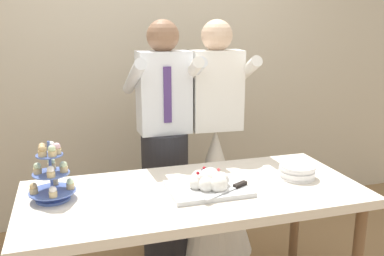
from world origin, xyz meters
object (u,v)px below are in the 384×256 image
(cupcake_stand, at_px, (51,175))
(person_groom, at_px, (165,156))
(dessert_table, at_px, (194,203))
(main_cake_tray, at_px, (209,183))
(person_bride, at_px, (215,174))
(plate_stack, at_px, (297,171))

(cupcake_stand, relative_size, person_groom, 0.18)
(dessert_table, bearing_deg, main_cake_tray, -25.69)
(person_groom, xyz_separation_m, person_bride, (0.36, -0.01, -0.16))
(plate_stack, bearing_deg, cupcake_stand, 176.67)
(plate_stack, relative_size, person_bride, 0.13)
(cupcake_stand, distance_m, person_bride, 1.27)
(main_cake_tray, xyz_separation_m, person_groom, (-0.07, 0.72, -0.07))
(cupcake_stand, bearing_deg, person_bride, 28.72)
(cupcake_stand, relative_size, plate_stack, 1.46)
(person_bride, bearing_deg, person_groom, 178.22)
(dessert_table, xyz_separation_m, cupcake_stand, (-0.72, 0.08, 0.20))
(plate_stack, bearing_deg, person_groom, 132.25)
(cupcake_stand, relative_size, person_bride, 0.18)
(cupcake_stand, bearing_deg, dessert_table, -6.53)
(cupcake_stand, distance_m, plate_stack, 1.34)
(dessert_table, height_order, plate_stack, plate_stack)
(main_cake_tray, height_order, person_bride, person_bride)
(cupcake_stand, xyz_separation_m, person_groom, (0.71, 0.60, -0.16))
(plate_stack, bearing_deg, person_bride, 110.72)
(main_cake_tray, distance_m, person_groom, 0.73)
(main_cake_tray, relative_size, plate_stack, 2.00)
(dessert_table, height_order, person_groom, person_groom)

